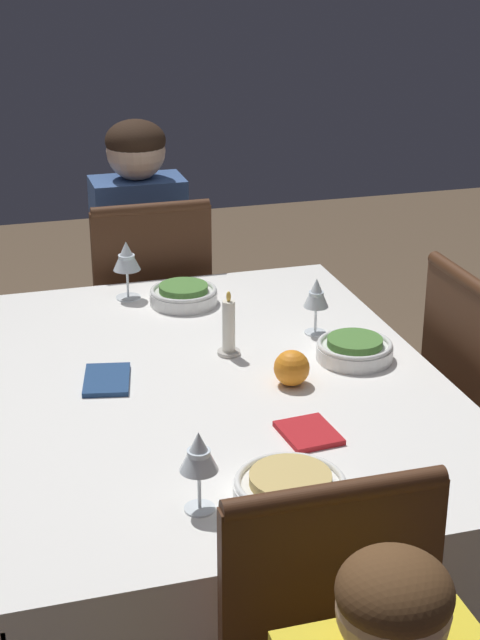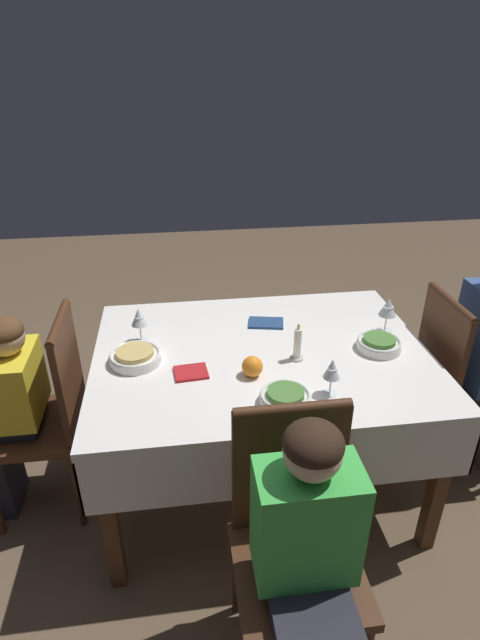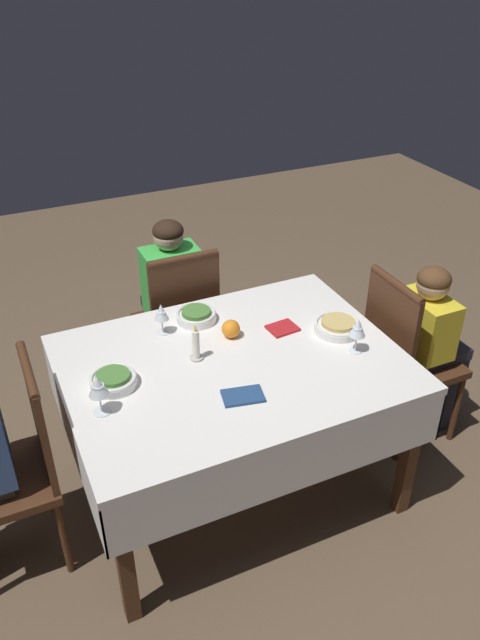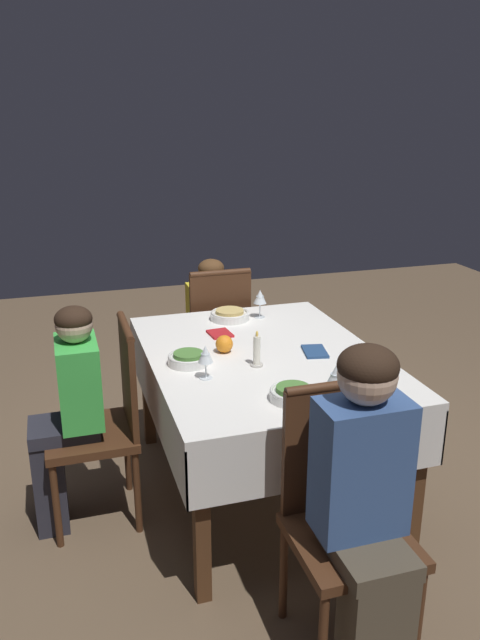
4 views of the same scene
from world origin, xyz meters
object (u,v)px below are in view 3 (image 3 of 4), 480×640
wine_glass_west (358,329)px  bowl_south (196,315)px  napkin_red_folded (243,396)px  wine_glass_east (98,387)px  chair_south (180,319)px  bowl_west (338,326)px  napkin_spare_side (283,328)px  chair_west (404,353)px  bowl_east (114,380)px  dining_table (233,377)px  person_child_green (169,296)px  chair_east (18,461)px  candle_centerpiece (196,347)px  wine_glass_south (161,313)px  orange_fruit (231,329)px  person_child_yellow (432,342)px

wine_glass_west → bowl_south: bearing=-44.3°
napkin_red_folded → wine_glass_east: bearing=-15.3°
chair_south → bowl_west: (-0.52, 0.74, 0.26)m
bowl_south → napkin_spare_side: 0.41m
chair_west → bowl_south: bearing=68.1°
wine_glass_east → bowl_south: wine_glass_east is taller
bowl_east → dining_table: bearing=174.8°
bowl_east → wine_glass_east: bearing=58.9°
napkin_spare_side → person_child_green: bearing=-69.8°
person_child_green → wine_glass_west: size_ratio=6.54×
person_child_green → bowl_south: 0.59m
chair_east → bowl_east: chair_east is taller
chair_east → wine_glass_east: size_ratio=5.65×
chair_south → napkin_spare_side: size_ratio=6.79×
wine_glass_west → candle_centerpiece: (0.66, -0.24, -0.05)m
wine_glass_west → napkin_red_folded: size_ratio=0.89×
chair_east → napkin_red_folded: 0.94m
chair_west → wine_glass_south: chair_west is taller
bowl_east → orange_fruit: (-0.58, -0.13, 0.02)m
orange_fruit → bowl_south: bearing=-64.9°
wine_glass_west → candle_centerpiece: 0.70m
bowl_west → orange_fruit: (0.47, -0.16, 0.02)m
chair_south → chair_east: bearing=37.5°
candle_centerpiece → orange_fruit: candle_centerpiece is taller
wine_glass_south → bowl_south: bearing=-168.5°
chair_east → bowl_west: chair_east is taller
person_child_green → bowl_west: size_ratio=4.91×
orange_fruit → napkin_red_folded: bearing=72.3°
chair_south → candle_centerpiece: chair_south is taller
chair_west → bowl_east: size_ratio=5.02×
chair_west → bowl_east: bearing=87.5°
wine_glass_south → candle_centerpiece: (-0.07, 0.26, -0.04)m
bowl_west → napkin_red_folded: bowl_west is taller
dining_table → bowl_south: size_ratio=7.57×
person_child_green → orange_fruit: bearing=93.7°
person_child_yellow → napkin_red_folded: 1.21m
dining_table → orange_fruit: 0.23m
wine_glass_south → napkin_red_folded: 0.60m
wine_glass_west → chair_south: bearing=-61.4°
bowl_west → wine_glass_south: (0.74, -0.32, 0.08)m
person_child_yellow → wine_glass_west: person_child_yellow is taller
chair_south → bowl_east: 0.92m
chair_west → wine_glass_east: bearing=93.0°
chair_east → candle_centerpiece: 0.85m
bowl_east → bowl_west: 1.05m
napkin_spare_side → person_child_yellow: bearing=169.7°
bowl_east → napkin_red_folded: 0.53m
candle_centerpiece → wine_glass_east: bearing=20.7°
person_child_green → napkin_red_folded: size_ratio=5.84×
dining_table → chair_east: size_ratio=1.50×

